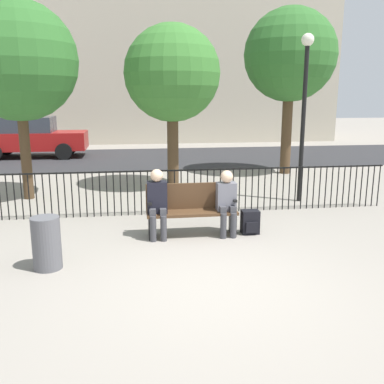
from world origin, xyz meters
name	(u,v)px	position (x,y,z in m)	size (l,w,h in m)	color
ground_plane	(214,285)	(0.00, 0.00, 0.00)	(80.00, 80.00, 0.00)	gray
park_bench	(191,208)	(0.00, 2.17, 0.49)	(1.61, 0.45, 0.92)	#4C331E
seated_person_0	(157,200)	(-0.61, 2.04, 0.69)	(0.34, 0.39, 1.22)	#3D3D42
seated_person_1	(227,199)	(0.61, 2.04, 0.67)	(0.34, 0.39, 1.17)	#3D3D42
backpack	(250,222)	(1.06, 2.06, 0.21)	(0.31, 0.26, 0.43)	black
fence_railing	(181,188)	(-0.02, 3.58, 0.56)	(9.01, 0.03, 0.95)	black
tree_0	(18,61)	(-3.54, 5.45, 3.21)	(2.74, 2.74, 4.59)	#4C3823
tree_1	(290,56)	(3.85, 7.91, 3.63)	(2.82, 2.82, 5.07)	#4C3823
tree_2	(172,74)	(0.07, 6.27, 2.99)	(2.50, 2.50, 4.26)	#4C3823
lamp_post	(305,94)	(2.88, 4.29, 2.49)	(0.28, 0.28, 3.79)	black
street_surface	(158,158)	(0.00, 12.00, 0.00)	(24.00, 6.00, 0.01)	#2B2B2D
parked_car_0	(30,136)	(-5.05, 12.82, 0.84)	(4.20, 1.94, 1.62)	maroon
trash_bin	(47,243)	(-2.28, 0.90, 0.39)	(0.41, 0.41, 0.77)	#56565B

